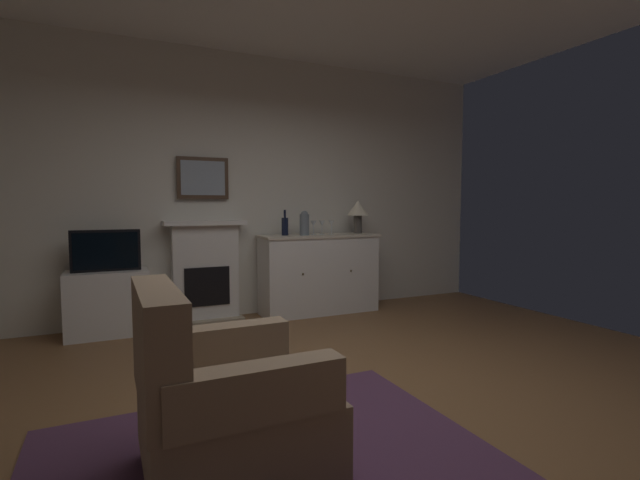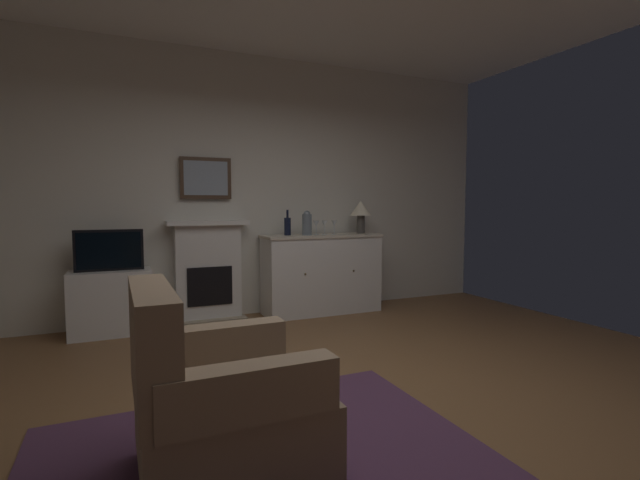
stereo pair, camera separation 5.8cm
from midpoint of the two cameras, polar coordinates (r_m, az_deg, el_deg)
The scene contains 15 objects.
ground_plane at distance 3.12m, azimuth 5.97°, elevation -20.54°, with size 6.30×5.39×0.10m, color brown.
wall_rear at distance 5.31m, azimuth -8.49°, elevation 6.69°, with size 6.30×0.06×2.96m, color silver.
area_rug at distance 2.48m, azimuth -6.49°, elevation -26.05°, with size 2.22×1.68×0.02m, color #4C2D47.
fireplace_unit at distance 5.12m, azimuth -13.58°, elevation -3.78°, with size 0.87×0.30×1.10m.
framed_picture at distance 5.12m, azimuth -13.87°, elevation 7.57°, with size 0.55×0.04×0.45m.
sideboard_cabinet at distance 5.34m, azimuth 0.52°, elevation -4.24°, with size 1.40×0.49×0.92m.
table_lamp at distance 5.52m, azimuth 5.46°, elevation 3.72°, with size 0.26×0.26×0.40m.
wine_bottle at distance 5.16m, azimuth -3.80°, elevation 1.78°, with size 0.08×0.08×0.29m.
wine_glass_left at distance 5.26m, azimuth -0.17°, elevation 2.00°, with size 0.07×0.07×0.16m.
wine_glass_center at distance 5.31m, azimuth 0.90°, elevation 2.02°, with size 0.07×0.07×0.16m.
wine_glass_right at distance 5.33m, azimuth 2.11°, elevation 2.02°, with size 0.07×0.07×0.16m.
vase_decorative at distance 5.16m, azimuth -1.33°, elevation 2.15°, with size 0.11×0.11×0.28m.
tv_cabinet at distance 4.92m, azimuth -24.52°, elevation -7.14°, with size 0.75×0.42×0.63m.
tv_set at distance 4.82m, azimuth -24.71°, elevation -1.18°, with size 0.62×0.07×0.40m.
armchair at distance 2.21m, azimuth -12.15°, elevation -19.13°, with size 0.82×0.79×0.92m.
Camera 2 is at (-1.39, -2.46, 1.26)m, focal length 25.40 mm.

